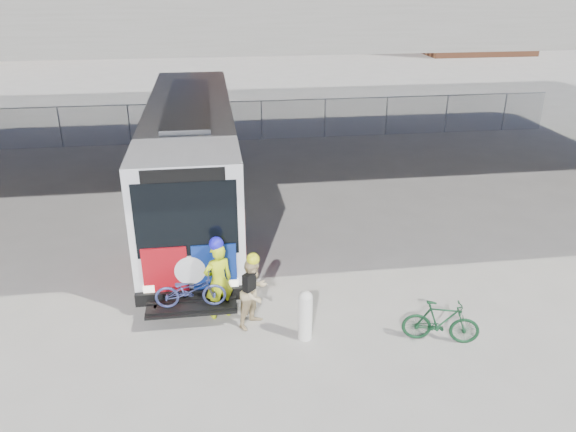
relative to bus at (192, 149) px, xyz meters
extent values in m
plane|color=#9E9991|center=(2.00, -3.80, -2.11)|extent=(160.00, 160.00, 0.00)
cube|color=silver|center=(0.00, -0.04, -0.16)|extent=(2.55, 12.00, 3.20)
cube|color=black|center=(0.00, 0.46, 0.48)|extent=(2.61, 11.00, 1.28)
cube|color=black|center=(0.00, -5.99, 0.22)|extent=(2.24, 0.12, 1.76)
cube|color=black|center=(0.00, -5.99, 1.25)|extent=(1.78, 0.12, 0.30)
cube|color=black|center=(0.00, -6.09, -1.66)|extent=(2.55, 0.20, 0.30)
cube|color=maroon|center=(-0.55, -6.06, -1.01)|extent=(1.00, 0.08, 1.20)
cube|color=navy|center=(0.55, -6.06, -1.01)|extent=(1.00, 0.08, 1.20)
cylinder|color=silver|center=(0.00, -6.08, -1.01)|extent=(0.70, 0.06, 0.70)
cube|color=gray|center=(0.00, -0.04, 1.51)|extent=(1.28, 7.20, 0.14)
cube|color=black|center=(0.00, -6.59, -1.66)|extent=(2.00, 0.70, 0.06)
cylinder|color=black|center=(-1.16, -4.44, -1.61)|extent=(0.30, 1.00, 1.00)
cylinder|color=black|center=(1.15, -4.44, -1.61)|extent=(0.30, 1.00, 1.00)
cylinder|color=black|center=(-1.16, 4.16, -1.61)|extent=(0.30, 1.00, 1.00)
cylinder|color=black|center=(1.15, 4.16, -1.61)|extent=(0.30, 1.00, 1.00)
cube|color=maroon|center=(-1.31, -3.84, -0.81)|extent=(0.06, 2.60, 1.70)
cube|color=navy|center=(-1.31, -2.24, -0.81)|extent=(0.06, 1.40, 1.70)
cube|color=maroon|center=(1.30, -3.84, -0.81)|extent=(0.06, 2.60, 1.70)
cube|color=navy|center=(1.30, -2.24, -0.81)|extent=(0.06, 1.40, 1.70)
imported|color=#39427D|center=(0.00, -6.59, -1.22)|extent=(1.57, 0.59, 0.82)
cylinder|color=gray|center=(-6.00, 8.20, -1.21)|extent=(0.06, 0.06, 1.80)
cylinder|color=gray|center=(-2.00, 8.20, -1.21)|extent=(0.06, 0.06, 1.80)
cylinder|color=gray|center=(2.00, 8.20, -1.21)|extent=(0.06, 0.06, 1.80)
cylinder|color=gray|center=(6.00, 8.20, -1.21)|extent=(0.06, 0.06, 1.80)
cylinder|color=gray|center=(10.00, 8.20, -1.21)|extent=(0.06, 0.06, 1.80)
cylinder|color=gray|center=(14.00, 8.20, -1.21)|extent=(0.06, 0.06, 1.80)
plane|color=gray|center=(2.00, 8.20, -1.21)|extent=(30.00, 0.00, 30.00)
cube|color=gray|center=(2.00, 8.20, -0.29)|extent=(30.00, 0.05, 0.04)
cube|color=brown|center=(26.00, 36.20, 1.89)|extent=(10.00, 8.00, 8.00)
cylinder|color=white|center=(2.42, -7.43, -1.61)|extent=(0.30, 0.30, 1.01)
sphere|color=white|center=(2.42, -7.43, -1.10)|extent=(0.30, 0.30, 0.30)
imported|color=#CAE317|center=(0.62, -6.34, -1.19)|extent=(0.78, 0.65, 1.84)
sphere|color=#1C19DC|center=(0.62, -6.34, -0.25)|extent=(0.32, 0.32, 0.32)
imported|color=tan|center=(1.38, -6.76, -1.30)|extent=(1.00, 0.99, 1.63)
sphere|color=yellow|center=(1.38, -6.76, -0.46)|extent=(0.28, 0.28, 0.28)
cube|color=black|center=(1.27, -6.90, -0.93)|extent=(0.31, 0.31, 0.40)
imported|color=#133B20|center=(5.24, -7.95, -1.62)|extent=(1.68, 0.92, 0.97)
camera|label=1|loc=(0.65, -17.37, 5.20)|focal=35.00mm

